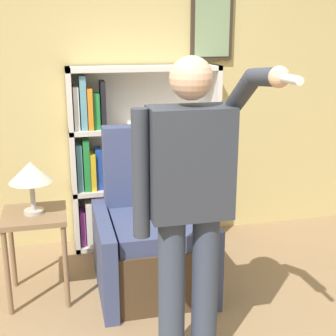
{
  "coord_description": "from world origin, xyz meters",
  "views": [
    {
      "loc": [
        -0.62,
        -2.09,
        1.86
      ],
      "look_at": [
        0.01,
        0.59,
        1.07
      ],
      "focal_mm": 50.0,
      "sensor_mm": 36.0,
      "label": 1
    }
  ],
  "objects": [
    {
      "name": "bookcase",
      "position": [
        -0.04,
        1.87,
        0.78
      ],
      "size": [
        1.3,
        0.28,
        1.6
      ],
      "color": "silver",
      "rests_on": "ground_plane"
    },
    {
      "name": "person_standing",
      "position": [
        0.03,
        0.15,
        1.01
      ],
      "size": [
        0.58,
        0.78,
        1.76
      ],
      "color": "#384256",
      "rests_on": "ground_plane"
    },
    {
      "name": "side_table",
      "position": [
        -0.83,
        1.09,
        0.53
      ],
      "size": [
        0.44,
        0.44,
        0.65
      ],
      "color": "#846647",
      "rests_on": "ground_plane"
    },
    {
      "name": "wall_back",
      "position": [
        0.01,
        2.03,
        1.4
      ],
      "size": [
        8.0,
        0.11,
        2.8
      ],
      "color": "tan",
      "rests_on": "ground_plane"
    },
    {
      "name": "armchair",
      "position": [
        -0.01,
        1.08,
        0.37
      ],
      "size": [
        0.81,
        0.85,
        1.19
      ],
      "color": "#4C3823",
      "rests_on": "ground_plane"
    },
    {
      "name": "table_lamp",
      "position": [
        -0.83,
        1.09,
        0.94
      ],
      "size": [
        0.3,
        0.3,
        0.37
      ],
      "color": "#B7B2A8",
      "rests_on": "side_table"
    }
  ]
}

